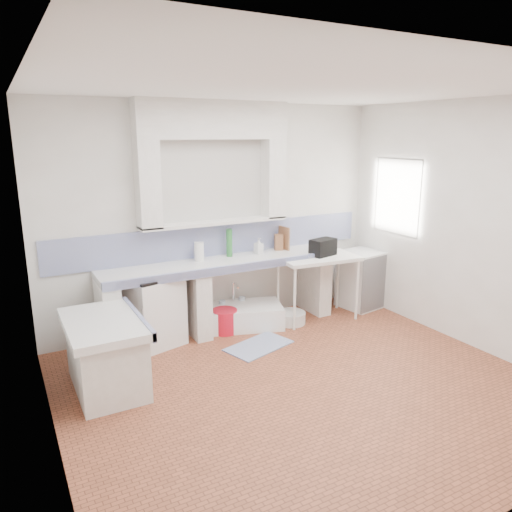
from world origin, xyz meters
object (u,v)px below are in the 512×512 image
side_table (318,288)px  sink (241,317)px  stove (153,311)px  fridge (361,279)px

side_table → sink: bearing=172.2°
stove → sink: (1.13, -0.01, -0.28)m
stove → sink: 1.17m
stove → sink: stove is taller
fridge → side_table: bearing=176.6°
sink → fridge: size_ratio=1.29×
stove → fridge: stove is taller
side_table → fridge: bearing=11.4°
fridge → sink: bearing=165.9°
side_table → fridge: size_ratio=1.27×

